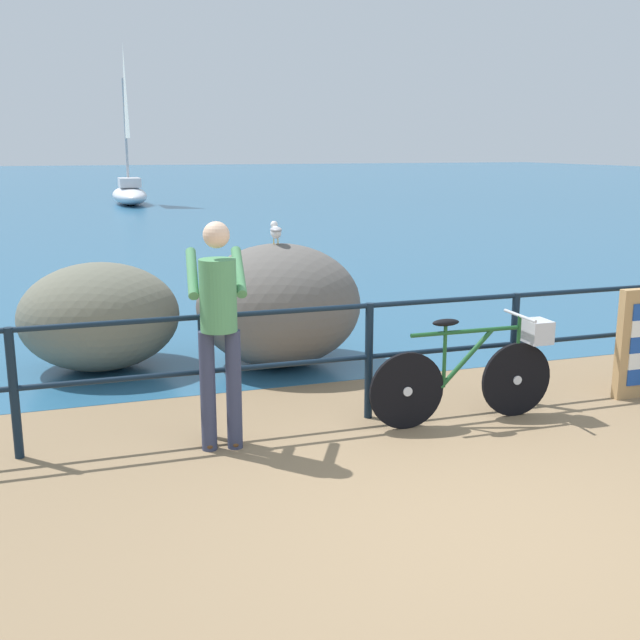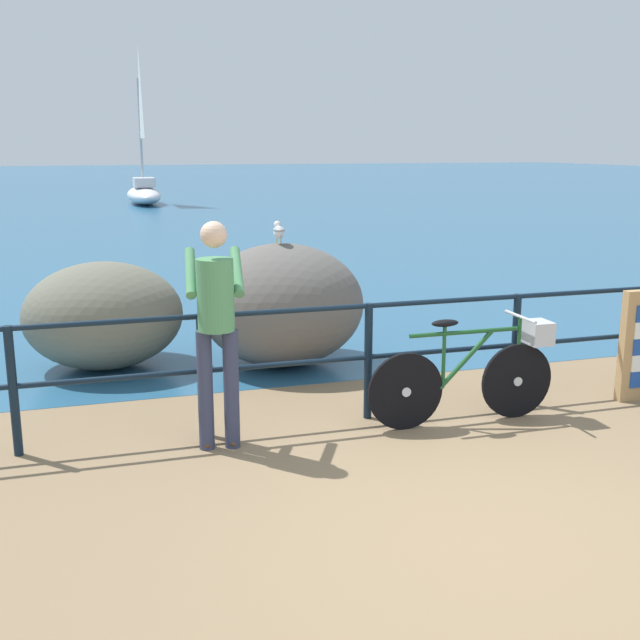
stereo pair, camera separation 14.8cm
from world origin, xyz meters
name	(u,v)px [view 1 (the left image)]	position (x,y,z in m)	size (l,w,h in m)	color
ground_plane	(151,225)	(0.00, 20.00, -0.05)	(120.00, 120.00, 0.10)	#846B4C
sea_surface	(104,182)	(0.00, 48.17, 0.00)	(120.00, 90.00, 0.01)	#285B7F
promenade_railing	(369,347)	(0.00, 2.11, 0.64)	(8.63, 0.07, 1.02)	black
bicycle	(479,368)	(0.87, 1.76, 0.46)	(1.70, 0.48, 0.92)	black
person_at_railing	(219,325)	(-1.34, 1.83, 0.99)	(0.50, 0.66, 1.78)	#333851
breakwater_boulder_main	(279,305)	(-0.29, 4.00, 0.65)	(1.77, 1.67, 1.31)	#605B56
breakwater_boulder_left	(99,316)	(-2.13, 4.41, 0.57)	(1.66, 1.51, 1.13)	#696957
seagull	(276,231)	(-0.32, 3.99, 1.45)	(0.15, 0.34, 0.23)	gold
sailboat	(129,187)	(0.05, 28.22, 0.71)	(1.33, 4.41, 6.16)	white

